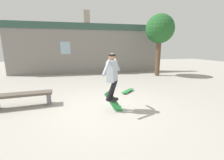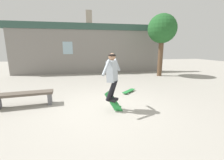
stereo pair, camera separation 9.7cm
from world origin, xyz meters
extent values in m
plane|color=#A39E93|center=(0.00, 0.00, 0.00)|extent=(40.00, 40.00, 0.00)
cube|color=gray|center=(0.00, 7.29, 1.64)|extent=(11.78, 0.40, 3.28)
cube|color=#335147|center=(0.00, 7.29, 3.51)|extent=(12.37, 0.52, 0.46)
cube|color=gray|center=(-0.16, 7.29, 4.19)|extent=(0.44, 0.44, 0.90)
cube|color=#99B7C6|center=(-1.78, 7.08, 1.95)|extent=(0.70, 0.02, 0.90)
cylinder|color=brown|center=(4.63, 5.19, 1.25)|extent=(0.32, 0.32, 2.51)
sphere|color=#235B28|center=(4.63, 5.19, 3.23)|extent=(1.93, 1.93, 1.93)
cube|color=brown|center=(-2.66, 0.68, 0.44)|extent=(1.87, 0.66, 0.08)
cube|color=slate|center=(-1.88, 0.78, 0.20)|extent=(0.16, 0.38, 0.40)
cube|color=#9EA8B2|center=(0.18, -0.23, 1.26)|extent=(0.40, 0.42, 0.64)
sphere|color=#A37556|center=(0.18, -0.23, 1.69)|extent=(0.29, 0.29, 0.21)
ellipsoid|color=black|center=(0.18, -0.23, 1.73)|extent=(0.31, 0.31, 0.12)
cylinder|color=black|center=(0.23, -0.16, 0.67)|extent=(0.28, 0.33, 0.66)
cube|color=black|center=(0.25, -0.18, 0.37)|extent=(0.27, 0.24, 0.07)
cylinder|color=black|center=(0.13, -0.30, 0.67)|extent=(0.35, 0.23, 0.66)
cube|color=black|center=(0.15, -0.32, 0.37)|extent=(0.27, 0.24, 0.07)
cylinder|color=#9EA8B2|center=(0.40, 0.07, 1.41)|extent=(0.31, 0.39, 0.44)
cylinder|color=#9EA8B2|center=(-0.04, -0.53, 1.41)|extent=(0.31, 0.39, 0.44)
cube|color=#237F38|center=(0.24, -0.17, 0.25)|extent=(0.54, 0.39, 0.73)
cylinder|color=green|center=(0.46, -0.26, 0.13)|extent=(0.06, 0.07, 0.06)
cylinder|color=green|center=(0.28, -0.21, -0.01)|extent=(0.06, 0.07, 0.06)
cylinder|color=green|center=(0.24, -0.05, 0.50)|extent=(0.06, 0.07, 0.06)
cylinder|color=green|center=(0.05, 0.00, 0.36)|extent=(0.06, 0.07, 0.06)
cube|color=#237F38|center=(1.29, 1.59, 0.07)|extent=(0.75, 0.74, 0.02)
cylinder|color=silver|center=(1.18, 1.32, 0.03)|extent=(0.05, 0.05, 0.05)
cylinder|color=silver|center=(1.02, 1.48, 0.03)|extent=(0.05, 0.05, 0.05)
cylinder|color=silver|center=(1.55, 1.69, 0.03)|extent=(0.05, 0.05, 0.05)
cylinder|color=silver|center=(1.40, 1.85, 0.03)|extent=(0.05, 0.05, 0.05)
camera|label=1|loc=(-0.73, -4.57, 1.94)|focal=24.00mm
camera|label=2|loc=(-0.63, -4.59, 1.94)|focal=24.00mm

